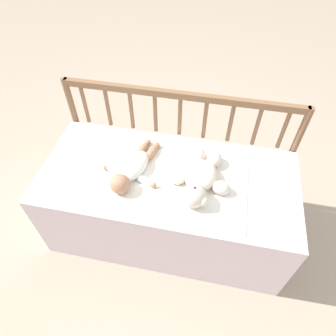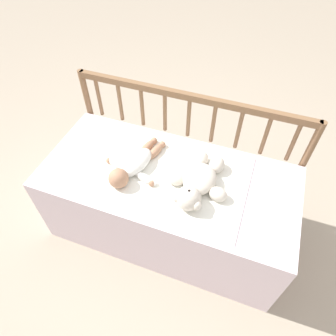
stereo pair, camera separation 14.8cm
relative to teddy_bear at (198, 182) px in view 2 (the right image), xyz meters
The scene contains 6 objects.
ground_plane 0.57m from the teddy_bear, behind, with size 12.00×12.00×0.00m, color tan.
crib_mattress 0.34m from the teddy_bear, behind, with size 1.32×0.61×0.50m.
crib_rail 0.39m from the teddy_bear, 114.78° to the left, with size 1.32×0.04×0.78m.
blanket 0.19m from the teddy_bear, behind, with size 0.85×0.55×0.01m.
teddy_bear is the anchor object (origin of this frame).
baby 0.34m from the teddy_bear, behind, with size 0.33×0.40×0.10m.
Camera 2 is at (0.34, -0.92, 1.67)m, focal length 32.00 mm.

